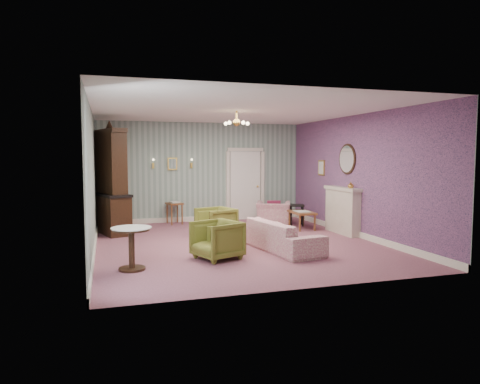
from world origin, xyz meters
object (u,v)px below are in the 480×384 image
object	(u,v)px
olive_chair_a	(217,238)
olive_chair_b	(224,236)
wingback_chair	(273,209)
fireplace	(342,210)
pedestal_table	(132,248)
dresser	(110,178)
coffee_table	(302,220)
side_table_black	(296,215)
sofa_chintz	(282,230)
olive_chair_c	(216,221)

from	to	relation	value
olive_chair_a	olive_chair_b	size ratio (longest dim) A/B	1.18
wingback_chair	fireplace	world-z (taller)	fireplace
pedestal_table	dresser	bearing A→B (deg)	94.45
olive_chair_b	coffee_table	xyz separation A→B (m)	(2.72, 2.23, -0.10)
olive_chair_a	fireplace	size ratio (longest dim) A/B	0.57
olive_chair_a	side_table_black	size ratio (longest dim) A/B	1.35
fireplace	pedestal_table	distance (m)	5.61
sofa_chintz	coffee_table	world-z (taller)	sofa_chintz
sofa_chintz	wingback_chair	distance (m)	3.56
olive_chair_a	dresser	world-z (taller)	dresser
olive_chair_c	sofa_chintz	distance (m)	1.95
olive_chair_a	coffee_table	xyz separation A→B (m)	(2.97, 2.66, -0.16)
olive_chair_b	olive_chair_c	world-z (taller)	olive_chair_c
olive_chair_a	side_table_black	xyz separation A→B (m)	(3.05, 3.16, -0.10)
olive_chair_b	pedestal_table	distance (m)	1.98
sofa_chintz	side_table_black	xyz separation A→B (m)	(1.59, 2.79, -0.11)
sofa_chintz	coffee_table	size ratio (longest dim) A/B	2.27
olive_chair_c	wingback_chair	xyz separation A→B (m)	(2.11, 1.69, 0.02)
fireplace	pedestal_table	xyz separation A→B (m)	(-5.21, -2.08, -0.21)
olive_chair_a	dresser	xyz separation A→B (m)	(-1.87, 3.52, 0.97)
olive_chair_b	wingback_chair	size ratio (longest dim) A/B	0.71
wingback_chair	dresser	xyz separation A→B (m)	(-4.47, -0.23, 0.96)
wingback_chair	dresser	distance (m)	4.57
olive_chair_b	dresser	size ratio (longest dim) A/B	0.25
olive_chair_b	side_table_black	bearing A→B (deg)	151.16
olive_chair_c	pedestal_table	distance (m)	3.17
pedestal_table	fireplace	bearing A→B (deg)	21.77
sofa_chintz	fireplace	world-z (taller)	fireplace
wingback_chair	coffee_table	xyz separation A→B (m)	(0.38, -1.09, -0.18)
olive_chair_b	fireplace	distance (m)	3.63
dresser	side_table_black	world-z (taller)	dresser
wingback_chair	sofa_chintz	bearing A→B (deg)	94.66
olive_chair_b	coffee_table	world-z (taller)	olive_chair_b
olive_chair_c	wingback_chair	bearing A→B (deg)	111.96
fireplace	side_table_black	distance (m)	1.57
olive_chair_b	pedestal_table	xyz separation A→B (m)	(-1.83, -0.78, 0.03)
sofa_chintz	side_table_black	world-z (taller)	sofa_chintz
sofa_chintz	dresser	world-z (taller)	dresser
olive_chair_a	sofa_chintz	distance (m)	1.51
olive_chair_c	coffee_table	xyz separation A→B (m)	(2.49, 0.60, -0.16)
fireplace	coffee_table	bearing A→B (deg)	125.69
coffee_table	fireplace	bearing A→B (deg)	-54.31
olive_chair_b	dresser	world-z (taller)	dresser
pedestal_table	side_table_black	bearing A→B (deg)	37.25
olive_chair_a	olive_chair_b	distance (m)	0.50
coffee_table	pedestal_table	size ratio (longest dim) A/B	1.25
olive_chair_b	sofa_chintz	xyz separation A→B (m)	(1.21, -0.05, 0.07)
olive_chair_a	wingback_chair	size ratio (longest dim) A/B	0.84
side_table_black	pedestal_table	xyz separation A→B (m)	(-4.62, -3.51, 0.07)
fireplace	side_table_black	size ratio (longest dim) A/B	2.37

